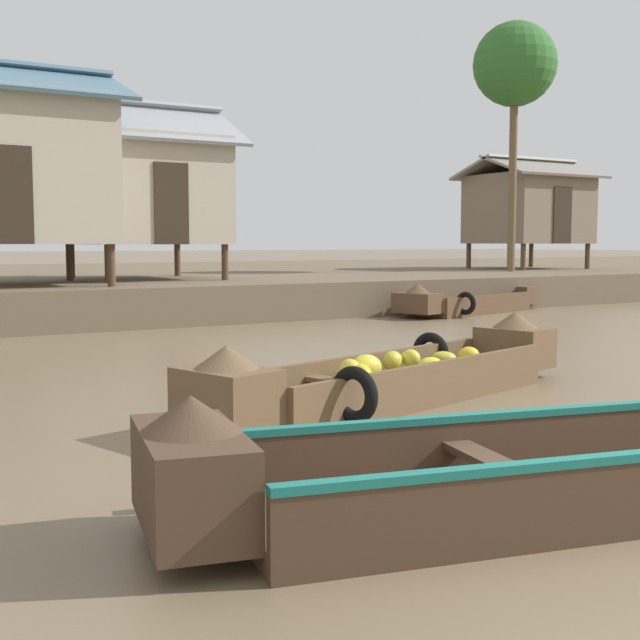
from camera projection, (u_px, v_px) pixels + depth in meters
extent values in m
plane|color=#726047|center=(114.00, 347.00, 13.63)|extent=(300.00, 300.00, 0.00)
cube|color=brown|center=(398.00, 396.00, 8.94)|extent=(4.25, 2.07, 0.12)
cube|color=brown|center=(365.00, 370.00, 9.23)|extent=(4.01, 1.18, 0.34)
cube|color=brown|center=(434.00, 379.00, 8.60)|extent=(4.01, 1.18, 0.34)
cube|color=brown|center=(514.00, 347.00, 10.63)|extent=(0.80, 0.98, 0.49)
cone|color=brown|center=(515.00, 320.00, 10.60)|extent=(0.69, 0.69, 0.20)
cube|color=brown|center=(227.00, 397.00, 7.19)|extent=(0.80, 0.98, 0.49)
cone|color=brown|center=(226.00, 357.00, 7.16)|extent=(0.69, 0.69, 0.20)
cube|color=brown|center=(343.00, 383.00, 8.27)|extent=(0.43, 0.93, 0.05)
torus|color=black|center=(430.00, 353.00, 10.32)|extent=(0.25, 0.53, 0.52)
torus|color=black|center=(354.00, 395.00, 7.51)|extent=(0.25, 0.53, 0.52)
ellipsoid|color=yellow|center=(469.00, 356.00, 9.70)|extent=(0.32, 0.29, 0.22)
ellipsoid|color=yellow|center=(431.00, 367.00, 8.87)|extent=(0.33, 0.26, 0.21)
ellipsoid|color=gold|center=(393.00, 361.00, 9.25)|extent=(0.32, 0.30, 0.22)
ellipsoid|color=yellow|center=(353.00, 373.00, 8.65)|extent=(0.26, 0.34, 0.19)
ellipsoid|color=yellow|center=(366.00, 368.00, 8.50)|extent=(0.35, 0.28, 0.27)
ellipsoid|color=yellow|center=(360.00, 376.00, 8.21)|extent=(0.23, 0.30, 0.25)
ellipsoid|color=yellow|center=(350.00, 372.00, 8.28)|extent=(0.23, 0.30, 0.26)
ellipsoid|color=gold|center=(367.00, 381.00, 8.21)|extent=(0.27, 0.21, 0.22)
ellipsoid|color=yellow|center=(486.00, 362.00, 9.78)|extent=(0.27, 0.36, 0.19)
ellipsoid|color=yellow|center=(411.00, 358.00, 9.30)|extent=(0.19, 0.25, 0.20)
ellipsoid|color=gold|center=(443.00, 359.00, 9.97)|extent=(0.38, 0.33, 0.19)
cube|color=#473323|center=(603.00, 433.00, 6.20)|extent=(5.60, 1.38, 0.33)
cube|color=#196B60|center=(604.00, 407.00, 6.18)|extent=(5.60, 1.39, 0.05)
cube|color=#473323|center=(191.00, 480.00, 4.62)|extent=(0.78, 1.22, 0.53)
cone|color=#473323|center=(190.00, 413.00, 4.58)|extent=(0.67, 0.67, 0.20)
cube|color=#473323|center=(500.00, 466.00, 5.22)|extent=(0.47, 1.21, 0.05)
cube|color=brown|center=(470.00, 310.00, 20.20)|extent=(3.74, 2.07, 0.12)
cube|color=brown|center=(490.00, 302.00, 19.80)|extent=(3.45, 1.00, 0.34)
cube|color=brown|center=(451.00, 300.00, 20.56)|extent=(3.45, 1.00, 0.34)
cube|color=brown|center=(417.00, 303.00, 18.67)|extent=(0.84, 1.13, 0.45)
cone|color=brown|center=(417.00, 288.00, 18.64)|extent=(0.69, 0.69, 0.20)
cube|color=brown|center=(515.00, 295.00, 21.67)|extent=(0.84, 1.13, 0.45)
cone|color=brown|center=(516.00, 282.00, 21.64)|extent=(0.69, 0.69, 0.20)
cube|color=brown|center=(487.00, 299.00, 20.72)|extent=(0.47, 1.09, 0.05)
torus|color=black|center=(466.00, 303.00, 18.85)|extent=(0.25, 0.53, 0.52)
torus|color=black|center=(474.00, 296.00, 21.50)|extent=(0.25, 0.53, 0.52)
cylinder|color=#4C3826|center=(111.00, 265.00, 16.78)|extent=(0.16, 0.16, 0.84)
cylinder|color=#4C3826|center=(70.00, 262.00, 19.38)|extent=(0.16, 0.16, 0.84)
cube|color=#2D2319|center=(10.00, 195.00, 15.48)|extent=(0.80, 0.04, 1.80)
cylinder|color=#4C3826|center=(108.00, 264.00, 18.31)|extent=(0.16, 0.16, 0.83)
cylinder|color=#4C3826|center=(225.00, 262.00, 19.75)|extent=(0.16, 0.16, 0.83)
cylinder|color=#4C3826|center=(71.00, 261.00, 20.80)|extent=(0.16, 0.16, 0.83)
cylinder|color=#4C3826|center=(177.00, 260.00, 22.24)|extent=(0.16, 0.16, 0.83)
cube|color=#B2A893|center=(145.00, 192.00, 20.13)|extent=(3.17, 3.33, 2.48)
cube|color=#2D2319|center=(172.00, 204.00, 18.73)|extent=(0.80, 0.04, 1.80)
cube|color=#9399A0|center=(156.00, 121.00, 19.28)|extent=(3.87, 2.15, 1.14)
cube|color=#9399A0|center=(132.00, 130.00, 20.69)|extent=(3.87, 2.15, 1.14)
cylinder|color=#4C3826|center=(523.00, 257.00, 26.60)|extent=(0.16, 0.16, 0.84)
cylinder|color=#4C3826|center=(587.00, 256.00, 28.13)|extent=(0.16, 0.16, 0.84)
cylinder|color=#4C3826|center=(469.00, 256.00, 28.77)|extent=(0.16, 0.16, 0.84)
cylinder|color=#4C3826|center=(531.00, 255.00, 30.29)|extent=(0.16, 0.16, 0.84)
cube|color=#7A6B56|center=(528.00, 210.00, 28.31)|extent=(3.34, 2.95, 2.26)
cube|color=#2D2319|center=(562.00, 215.00, 27.06)|extent=(0.80, 0.04, 1.80)
cube|color=gray|center=(546.00, 167.00, 27.55)|extent=(4.04, 1.98, 0.73)
cube|color=gray|center=(513.00, 170.00, 28.81)|extent=(4.04, 1.98, 0.73)
cylinder|color=brown|center=(513.00, 176.00, 25.50)|extent=(0.24, 0.24, 5.77)
sphere|color=#2D6628|center=(515.00, 64.00, 25.20)|extent=(2.49, 2.49, 2.49)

